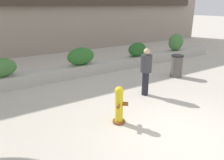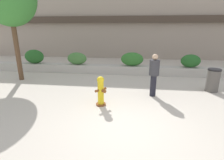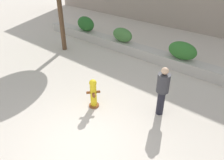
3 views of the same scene
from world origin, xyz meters
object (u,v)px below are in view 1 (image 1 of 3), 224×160
hedge_bush_2 (81,56)px  hedge_bush_3 (137,49)px  hedge_bush_1 (0,68)px  fire_hydrant (119,105)px  pedestrian (146,69)px  trash_bin (177,66)px  hedge_bush_4 (176,42)px

hedge_bush_2 → hedge_bush_3: 3.33m
hedge_bush_2 → hedge_bush_1: bearing=180.0°
fire_hydrant → pedestrian: pedestrian is taller
hedge_bush_3 → fire_hydrant: hedge_bush_3 is taller
pedestrian → trash_bin: 2.82m
hedge_bush_2 → trash_bin: (3.56, -2.58, -0.39)m
hedge_bush_3 → hedge_bush_4: size_ratio=1.03×
hedge_bush_1 → hedge_bush_4: (9.75, 0.00, 0.14)m
hedge_bush_2 → pedestrian: 3.58m
hedge_bush_2 → fire_hydrant: hedge_bush_2 is taller
hedge_bush_3 → trash_bin: (0.23, -2.58, -0.36)m
pedestrian → trash_bin: size_ratio=1.71×
hedge_bush_4 → trash_bin: hedge_bush_4 is taller
hedge_bush_1 → pedestrian: 5.53m
hedge_bush_3 → trash_bin: hedge_bush_3 is taller
hedge_bush_2 → fire_hydrant: bearing=-102.6°
hedge_bush_1 → hedge_bush_3: (6.72, 0.00, 0.00)m
fire_hydrant → pedestrian: size_ratio=0.62×
hedge_bush_2 → trash_bin: size_ratio=1.31×
hedge_bush_4 → trash_bin: bearing=-137.3°
hedge_bush_4 → fire_hydrant: 8.72m
hedge_bush_2 → fire_hydrant: (-1.03, -4.61, -0.35)m
hedge_bush_2 → pedestrian: (0.92, -3.46, 0.08)m
hedge_bush_3 → hedge_bush_4: bearing=0.0°
hedge_bush_1 → hedge_bush_4: hedge_bush_4 is taller
fire_hydrant → hedge_bush_1: bearing=117.1°
hedge_bush_3 → pedestrian: pedestrian is taller
fire_hydrant → hedge_bush_4: bearing=32.0°
hedge_bush_1 → pedestrian: (4.31, -3.46, 0.12)m
hedge_bush_1 → hedge_bush_2: hedge_bush_2 is taller
hedge_bush_1 → hedge_bush_2: (3.39, 0.00, 0.03)m
fire_hydrant → trash_bin: size_ratio=1.07×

